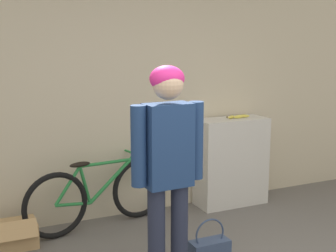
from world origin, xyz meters
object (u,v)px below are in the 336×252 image
at_px(person, 168,158).
at_px(banana, 238,117).
at_px(cardboard_box, 8,235).
at_px(bicycle, 100,194).

bearing_deg(person, banana, 40.22).
relative_size(banana, cardboard_box, 0.58).
bearing_deg(banana, bicycle, -178.92).
height_order(person, cardboard_box, person).
xyz_separation_m(person, cardboard_box, (-1.08, 1.30, -0.96)).
bearing_deg(cardboard_box, banana, 3.02).
distance_m(person, bicycle, 1.58).
height_order(person, bicycle, person).
distance_m(person, banana, 2.12).
xyz_separation_m(person, banana, (1.56, 1.44, -0.02)).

